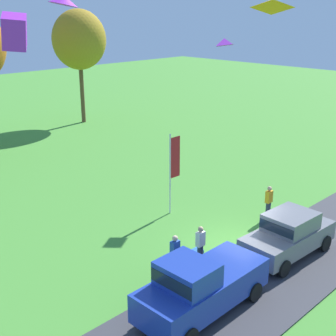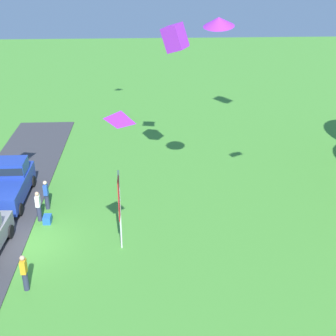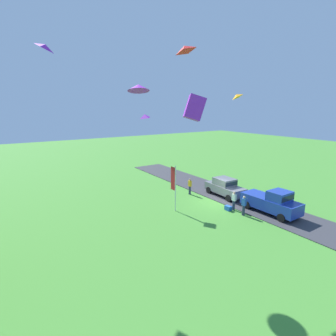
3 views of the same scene
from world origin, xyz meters
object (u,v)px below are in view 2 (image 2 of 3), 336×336
Objects in this scene: flag_banner at (119,203)px; cooler_box at (47,219)px; person_watching_sky at (46,195)px; kite_delta_topmost at (219,22)px; kite_box_high_right at (175,38)px; kite_diamond_near_flag at (121,116)px; person_on_lawn at (38,206)px; car_pickup_mid_row at (9,182)px; person_beside_suv at (24,273)px.

flag_banner reaches higher than cooler_box.
person_watching_sky is 12.90m from kite_delta_topmost.
kite_diamond_near_flag is at bearing -12.99° from kite_box_high_right.
person_on_lawn is 1.27m from person_watching_sky.
kite_diamond_near_flag reaches higher than car_pickup_mid_row.
person_watching_sky is 1.65m from cooler_box.
person_on_lawn is 3.05× the size of cooler_box.
cooler_box is (-2.74, -3.99, -2.40)m from flag_banner.
car_pickup_mid_row is at bearing -117.19° from person_watching_sky.
cooler_box is at bearing -178.85° from person_beside_suv.
flag_banner is at bearing 50.30° from car_pickup_mid_row.
person_watching_sky is at bearing -74.81° from kite_box_high_right.
person_beside_suv is 1.22× the size of kite_delta_topmost.
flag_banner is 2.92× the size of kite_delta_topmost.
flag_banner reaches higher than person_watching_sky.
person_watching_sky is (-1.26, 0.18, 0.00)m from person_on_lawn.
person_on_lawn is at bearing -174.51° from person_beside_suv.
flag_banner is 9.27m from kite_box_high_right.
person_watching_sky is 3.05× the size of cooler_box.
kite_delta_topmost is at bearing 149.15° from kite_diamond_near_flag.
person_beside_suv is 13.69m from kite_box_high_right.
kite_delta_topmost is (3.52, 1.71, 1.25)m from kite_box_high_right.
car_pickup_mid_row is at bearing -139.38° from person_on_lawn.
person_beside_suv is 5.00m from flag_banner.
kite_diamond_near_flag is at bearing -30.85° from kite_delta_topmost.
kite_delta_topmost reaches higher than kite_diamond_near_flag.
kite_diamond_near_flag is at bearing 29.20° from person_watching_sky.
cooler_box is at bearing -63.53° from kite_box_high_right.
flag_banner reaches higher than person_beside_suv.
kite_diamond_near_flag is (1.59, 4.37, 7.25)m from person_beside_suv.
flag_banner is at bearing -25.10° from kite_box_high_right.
kite_box_high_right is (-8.81, 6.77, 8.01)m from person_beside_suv.
kite_diamond_near_flag is (7.21, 4.91, 7.25)m from person_on_lawn.
kite_box_high_right reaches higher than person_watching_sky.
kite_delta_topmost is (-2.64, 4.60, 7.54)m from flag_banner.
person_beside_suv reaches higher than cooler_box.
car_pickup_mid_row is 12.21m from kite_box_high_right.
kite_box_high_right is at bearing 116.47° from cooler_box.
kite_diamond_near_flag reaches higher than person_beside_suv.
kite_box_high_right is at bearing 154.90° from flag_banner.
cooler_box is (0.23, 0.43, -0.68)m from person_on_lawn.
kite_box_high_right is 0.92× the size of kite_delta_topmost.
cooler_box is 13.13m from kite_delta_topmost.
kite_box_high_right is at bearing 105.19° from person_watching_sky.
person_watching_sky is 1.22× the size of kite_delta_topmost.
kite_box_high_right is at bearing 167.01° from kite_diamond_near_flag.
kite_delta_topmost is at bearing 76.10° from car_pickup_mid_row.
cooler_box is 11.59m from kite_box_high_right.
kite_delta_topmost is at bearing 87.91° from person_on_lawn.
kite_delta_topmost is (0.10, 8.58, 9.93)m from cooler_box.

